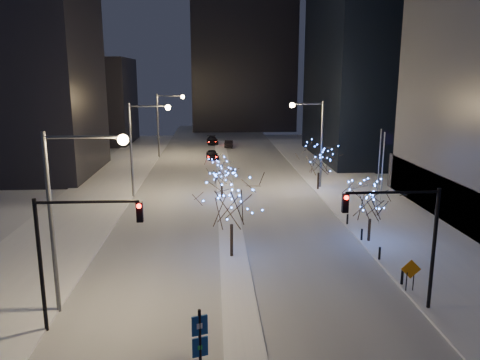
{
  "coord_description": "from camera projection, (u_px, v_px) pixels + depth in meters",
  "views": [
    {
      "loc": [
        -1.37,
        -22.23,
        12.78
      ],
      "look_at": [
        0.65,
        12.47,
        5.0
      ],
      "focal_mm": 35.0,
      "sensor_mm": 36.0,
      "label": 1
    }
  ],
  "objects": [
    {
      "name": "holiday_tree_median_near",
      "position": [
        231.0,
        200.0,
        32.6
      ],
      "size": [
        5.03,
        5.03,
        6.3
      ],
      "color": "black",
      "rests_on": "median"
    },
    {
      "name": "street_lamp_w_near",
      "position": [
        70.0,
        198.0,
        24.55
      ],
      "size": [
        4.4,
        0.56,
        10.0
      ],
      "color": "#595E66",
      "rests_on": "ground"
    },
    {
      "name": "car_far",
      "position": [
        212.0,
        140.0,
        89.02
      ],
      "size": [
        2.35,
        5.01,
        1.41
      ],
      "primitive_type": "imported",
      "rotation": [
        0.0,
        0.0,
        0.08
      ],
      "color": "black",
      "rests_on": "ground"
    },
    {
      "name": "median",
      "position": [
        226.0,
        189.0,
        53.73
      ],
      "size": [
        2.0,
        80.0,
        0.15
      ],
      "primitive_type": "cube",
      "color": "white",
      "rests_on": "ground"
    },
    {
      "name": "bollards",
      "position": [
        370.0,
        243.0,
        34.71
      ],
      "size": [
        0.16,
        12.16,
        0.9
      ],
      "color": "black",
      "rests_on": "east_sidewalk"
    },
    {
      "name": "holiday_tree_median_far",
      "position": [
        222.0,
        171.0,
        49.14
      ],
      "size": [
        3.68,
        3.68,
        4.38
      ],
      "color": "black",
      "rests_on": "median"
    },
    {
      "name": "holiday_tree_plaza_far",
      "position": [
        319.0,
        159.0,
        52.48
      ],
      "size": [
        4.72,
        4.72,
        5.4
      ],
      "color": "black",
      "rests_on": "east_sidewalk"
    },
    {
      "name": "street_lamp_w_far",
      "position": [
        164.0,
        117.0,
        73.26
      ],
      "size": [
        4.4,
        0.56,
        10.0
      ],
      "color": "#595E66",
      "rests_on": "ground"
    },
    {
      "name": "holiday_tree_plaza_near",
      "position": [
        371.0,
        201.0,
        35.92
      ],
      "size": [
        5.01,
        5.01,
        4.92
      ],
      "color": "black",
      "rests_on": "east_sidewalk"
    },
    {
      "name": "horizon_block",
      "position": [
        243.0,
        40.0,
        109.91
      ],
      "size": [
        24.0,
        14.0,
        42.0
      ],
      "primitive_type": "cube",
      "color": "black",
      "rests_on": "ground"
    },
    {
      "name": "street_lamp_w_mid",
      "position": [
        141.0,
        137.0,
        48.9
      ],
      "size": [
        4.4,
        0.56,
        10.0
      ],
      "color": "#595E66",
      "rests_on": "ground"
    },
    {
      "name": "construction_sign",
      "position": [
        411.0,
        272.0,
        27.83
      ],
      "size": [
        1.2,
        0.11,
        1.98
      ],
      "rotation": [
        0.0,
        0.0,
        -0.06
      ],
      "color": "black",
      "rests_on": "east_sidewalk"
    },
    {
      "name": "filler_west_far",
      "position": [
        84.0,
        101.0,
        89.5
      ],
      "size": [
        18.0,
        16.0,
        16.0
      ],
      "primitive_type": "cube",
      "color": "black",
      "rests_on": "ground"
    },
    {
      "name": "wayfinding_sign",
      "position": [
        200.0,
        342.0,
        18.84
      ],
      "size": [
        0.65,
        0.28,
        3.71
      ],
      "rotation": [
        0.0,
        0.0,
        0.31
      ],
      "color": "black",
      "rests_on": "ground"
    },
    {
      "name": "west_sidewalk",
      "position": [
        77.0,
        216.0,
        43.2
      ],
      "size": [
        8.0,
        90.0,
        0.15
      ],
      "primitive_type": "cube",
      "color": "white",
      "rests_on": "ground"
    },
    {
      "name": "east_sidewalk",
      "position": [
        385.0,
        211.0,
        44.84
      ],
      "size": [
        10.0,
        90.0,
        0.15
      ],
      "primitive_type": "cube",
      "color": "white",
      "rests_on": "ground"
    },
    {
      "name": "ground",
      "position": [
        241.0,
        325.0,
        24.52
      ],
      "size": [
        160.0,
        160.0,
        0.0
      ],
      "primitive_type": "plane",
      "color": "white",
      "rests_on": "ground"
    },
    {
      "name": "flagpoles",
      "position": [
        381.0,
        169.0,
        41.04
      ],
      "size": [
        1.35,
        2.6,
        8.0
      ],
      "color": "silver",
      "rests_on": "east_sidewalk"
    },
    {
      "name": "filler_west_near",
      "position": [
        2.0,
        82.0,
        59.29
      ],
      "size": [
        22.0,
        18.0,
        24.0
      ],
      "primitive_type": "cube",
      "color": "black",
      "rests_on": "ground"
    },
    {
      "name": "car_mid",
      "position": [
        229.0,
        144.0,
        84.81
      ],
      "size": [
        1.75,
        4.17,
        1.34
      ],
      "primitive_type": "imported",
      "rotation": [
        0.0,
        0.0,
        3.06
      ],
      "color": "black",
      "rests_on": "ground"
    },
    {
      "name": "road",
      "position": [
        224.0,
        180.0,
        58.62
      ],
      "size": [
        20.0,
        130.0,
        0.02
      ],
      "primitive_type": "cube",
      "color": "silver",
      "rests_on": "ground"
    },
    {
      "name": "traffic_signal_west",
      "position": [
        71.0,
        242.0,
        23.0
      ],
      "size": [
        5.26,
        0.43,
        7.0
      ],
      "color": "black",
      "rests_on": "ground"
    },
    {
      "name": "car_near",
      "position": [
        212.0,
        155.0,
        72.98
      ],
      "size": [
        2.19,
        4.36,
        1.42
      ],
      "primitive_type": "imported",
      "rotation": [
        0.0,
        0.0,
        0.12
      ],
      "color": "black",
      "rests_on": "ground"
    },
    {
      "name": "traffic_signal_east",
      "position": [
        407.0,
        229.0,
        24.96
      ],
      "size": [
        5.26,
        0.43,
        7.0
      ],
      "color": "black",
      "rests_on": "ground"
    },
    {
      "name": "street_lamp_east",
      "position": [
        314.0,
        133.0,
        52.91
      ],
      "size": [
        3.9,
        0.56,
        10.0
      ],
      "color": "#595E66",
      "rests_on": "ground"
    }
  ]
}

